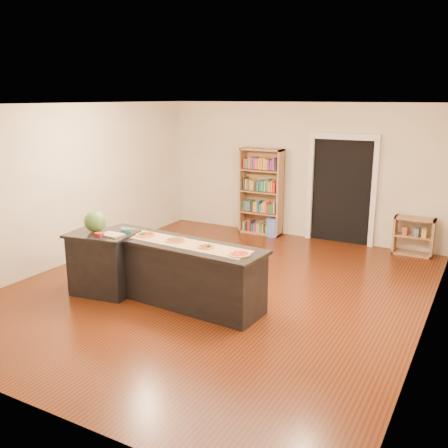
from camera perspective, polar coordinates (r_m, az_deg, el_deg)
The scene contains 17 objects.
room at distance 7.42m, azimuth -0.75°, elevation 2.66°, with size 6.00×7.00×2.80m.
doorway at distance 10.29m, azimuth 13.31°, elevation 4.45°, with size 1.40×0.09×2.21m.
kitchen_island at distance 7.27m, azimuth -5.60°, elevation -5.41°, with size 2.75×0.74×0.91m.
side_counter at distance 7.75m, azimuth -13.64°, elevation -4.32°, with size 0.96×0.70×0.95m.
bookshelf at distance 10.74m, azimuth 4.26°, elevation 3.70°, with size 0.92×0.33×1.85m, color #A97A52.
low_shelf at distance 10.02m, azimuth 20.86°, elevation -1.31°, with size 0.72×0.31×0.72m, color #A97A52.
waste_bin at distance 10.68m, azimuth 5.55°, elevation -0.40°, with size 0.27×0.27×0.39m, color #607BD7.
kraft_paper at distance 7.13m, azimuth -5.70°, elevation -1.99°, with size 2.39×0.43×0.00m, color olive.
watermelon at distance 7.64m, azimuth -14.51°, elevation 0.29°, with size 0.32×0.32×0.32m, color #144214.
cutting_board at distance 7.43m, azimuth -12.68°, elevation -1.20°, with size 0.33×0.22×0.02m, color tan.
package_red at distance 7.44m, azimuth -14.10°, elevation -1.17°, with size 0.13×0.10×0.05m, color maroon.
package_teal at distance 7.56m, azimuth -11.13°, elevation -0.71°, with size 0.15×0.15×0.06m, color #195966.
pizza_a at distance 7.80m, azimuth -12.24°, elevation -0.72°, with size 0.26×0.26×0.02m.
pizza_b at distance 7.48m, azimuth -8.91°, elevation -1.21°, with size 0.32×0.32×0.02m.
pizza_c at distance 7.15m, azimuth -5.52°, elevation -1.83°, with size 0.29×0.29×0.02m.
pizza_d at distance 6.81m, azimuth -2.03°, elevation -2.59°, with size 0.25×0.25×0.02m.
pizza_e at distance 6.50m, azimuth 1.76°, elevation -3.45°, with size 0.30×0.30×0.02m.
Camera 1 is at (3.59, -6.32, 2.91)m, focal length 40.00 mm.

